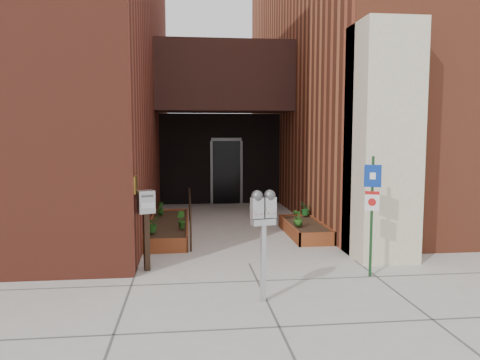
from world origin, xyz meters
name	(u,v)px	position (x,y,z in m)	size (l,w,h in m)	color
ground	(249,264)	(0.00, 0.00, 0.00)	(80.00, 80.00, 0.00)	#9E9991
architecture	(215,50)	(-0.18, 6.89, 4.98)	(20.00, 14.60, 10.00)	maroon
planter_left	(169,228)	(-1.55, 2.70, 0.13)	(0.90, 3.60, 0.30)	brown
planter_right	(305,230)	(1.60, 2.20, 0.13)	(0.80, 2.20, 0.30)	brown
handrail	(190,203)	(-1.05, 2.65, 0.75)	(0.04, 3.34, 0.90)	black
parking_meter	(263,216)	(-0.06, -1.91, 1.24)	(0.37, 0.21, 1.60)	#B5B4B7
sign_post	(372,203)	(1.90, -0.98, 1.23)	(0.26, 0.12, 2.00)	#143717
payment_dropbox	(146,213)	(-1.82, -0.20, 1.01)	(0.33, 0.29, 1.40)	black
shrub_left_a	(152,224)	(-1.85, 1.53, 0.48)	(0.33, 0.33, 0.37)	#1E5A19
shrub_left_b	(181,220)	(-1.25, 1.88, 0.49)	(0.21, 0.21, 0.37)	#215317
shrub_left_c	(160,208)	(-1.79, 3.69, 0.46)	(0.18, 0.18, 0.33)	#255117
shrub_left_d	(161,209)	(-1.77, 3.51, 0.46)	(0.17, 0.17, 0.32)	#1E5B1A
shrub_right_a	(299,218)	(1.37, 1.85, 0.47)	(0.19, 0.19, 0.35)	#245B1A
shrub_right_b	(296,217)	(1.35, 2.05, 0.47)	(0.18, 0.18, 0.34)	#2A611B
shrub_right_c	(306,209)	(1.85, 3.10, 0.48)	(0.32, 0.32, 0.35)	#1B6021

